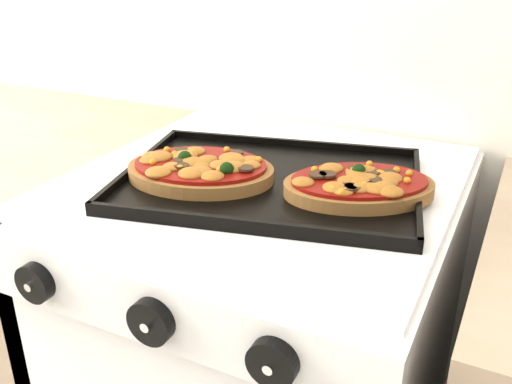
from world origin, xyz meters
The scene contains 7 objects.
control_panel centered at (-0.04, 1.39, 0.85)m, with size 0.60×0.02×0.09m, color white.
knob_left centered at (-0.21, 1.37, 0.85)m, with size 0.05×0.05×0.02m, color black.
knob_center centered at (-0.02, 1.37, 0.85)m, with size 0.06×0.06×0.02m, color black.
knob_right centered at (0.13, 1.37, 0.85)m, with size 0.06×0.06×0.02m, color black.
baking_tray centered at (-0.01, 1.67, 0.92)m, with size 0.45×0.33×0.02m, color black.
pizza_left centered at (-0.11, 1.63, 0.94)m, with size 0.23×0.17×0.03m, color #966333, non-canonical shape.
pizza_right centered at (0.12, 1.68, 0.94)m, with size 0.22×0.15×0.03m, color #966333, non-canonical shape.
Camera 1 is at (0.32, 0.94, 1.26)m, focal length 40.00 mm.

